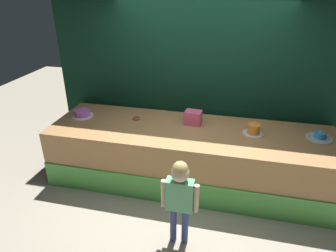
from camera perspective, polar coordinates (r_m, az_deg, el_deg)
The scene contains 9 objects.
ground_plane at distance 4.19m, azimuth 2.56°, elevation -14.73°, with size 12.00×12.00×0.00m, color #ADA38E.
stage_platform at distance 4.41m, azimuth 4.13°, elevation -5.67°, with size 4.01×1.21×0.84m.
curtain_backdrop at distance 4.61m, azimuth 6.02°, elevation 10.60°, with size 4.61×0.08×3.03m, color black.
child_figure at distance 3.27m, azimuth 2.26°, elevation -12.53°, with size 0.42×0.19×1.08m.
pink_box at distance 4.35m, azimuth 4.80°, elevation 1.64°, with size 0.23×0.18×0.20m, color #E95883.
donut at distance 4.53m, azimuth -6.03°, elevation 1.48°, with size 0.11×0.11×0.04m, color brown.
cake_left at distance 4.79m, azimuth -16.02°, elevation 2.33°, with size 0.33×0.33×0.15m.
cake_center at distance 4.23m, azimuth 15.99°, elevation -0.62°, with size 0.28×0.28×0.19m.
cake_right at distance 4.44m, azimuth 26.89°, elevation -1.76°, with size 0.33×0.33×0.12m.
Camera 1 is at (0.55, -3.13, 2.73)m, focal length 31.99 mm.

